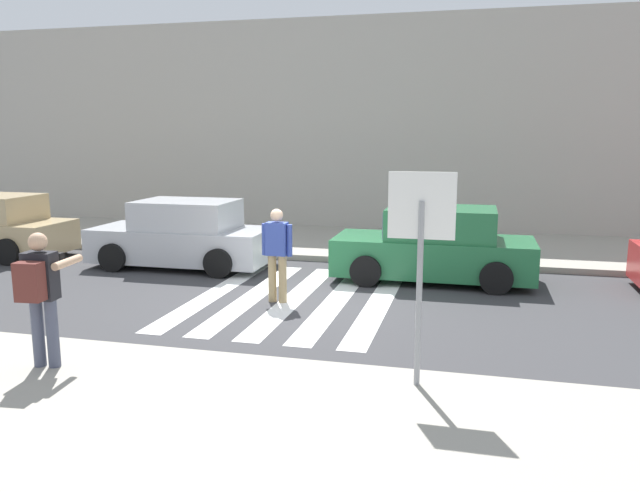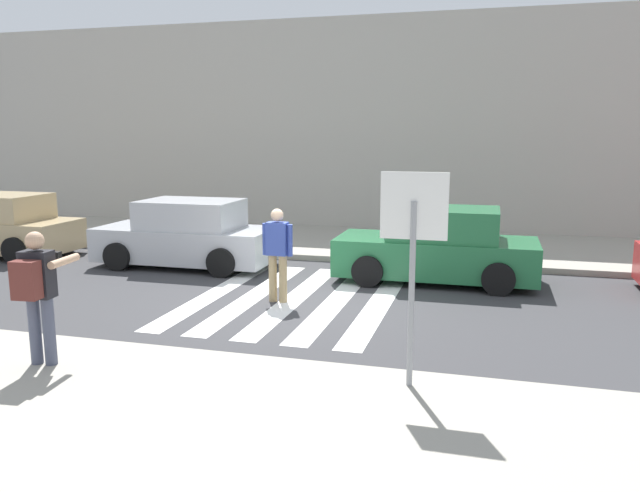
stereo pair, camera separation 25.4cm
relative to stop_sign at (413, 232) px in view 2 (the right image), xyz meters
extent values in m
plane|color=#38383A|center=(-2.65, 3.66, -1.96)|extent=(120.00, 120.00, 0.00)
cube|color=#9E998C|center=(-2.65, -2.54, -1.89)|extent=(60.00, 6.00, 0.14)
cube|color=#9E998C|center=(-2.65, 9.66, -1.89)|extent=(60.00, 4.80, 0.14)
cube|color=#ADA89E|center=(-2.65, 14.06, 1.30)|extent=(56.00, 4.00, 6.53)
cube|color=silver|center=(-4.25, 3.86, -1.96)|extent=(0.44, 5.20, 0.01)
cube|color=silver|center=(-3.45, 3.86, -1.96)|extent=(0.44, 5.20, 0.01)
cube|color=silver|center=(-2.65, 3.86, -1.96)|extent=(0.44, 5.20, 0.01)
cube|color=silver|center=(-1.85, 3.86, -1.96)|extent=(0.44, 5.20, 0.01)
cube|color=silver|center=(-1.05, 3.86, -1.96)|extent=(0.44, 5.20, 0.01)
cylinder|color=gray|center=(0.00, -0.01, -0.74)|extent=(0.07, 0.07, 2.17)
cube|color=white|center=(0.00, 0.00, 0.30)|extent=(0.76, 0.03, 0.76)
cube|color=red|center=(0.00, 0.02, 0.30)|extent=(0.66, 0.02, 0.66)
cylinder|color=#474C60|center=(-4.72, -0.58, -1.38)|extent=(0.15, 0.15, 0.88)
cylinder|color=#474C60|center=(-4.52, -0.56, -1.38)|extent=(0.15, 0.15, 0.88)
cube|color=black|center=(-4.62, -0.57, -0.64)|extent=(0.40, 0.28, 0.60)
sphere|color=tan|center=(-4.62, -0.57, -0.21)|extent=(0.23, 0.23, 0.23)
cylinder|color=tan|center=(-4.88, -0.37, -0.51)|extent=(0.15, 0.59, 0.10)
cylinder|color=tan|center=(-4.40, -0.32, -0.51)|extent=(0.15, 0.59, 0.10)
cube|color=black|center=(-4.66, -0.17, -0.48)|extent=(0.15, 0.11, 0.10)
cube|color=#5B2823|center=(-4.60, -0.80, -0.66)|extent=(0.34, 0.23, 0.48)
cylinder|color=tan|center=(-2.97, 3.56, -1.52)|extent=(0.15, 0.15, 0.88)
cylinder|color=tan|center=(-2.77, 3.55, -1.52)|extent=(0.15, 0.15, 0.88)
cube|color=#33479E|center=(-2.87, 3.55, -0.78)|extent=(0.39, 0.25, 0.60)
sphere|color=beige|center=(-2.87, 3.55, -0.35)|extent=(0.23, 0.23, 0.23)
cylinder|color=#33479E|center=(-3.11, 3.56, -0.80)|extent=(0.10, 0.10, 0.58)
cylinder|color=#33479E|center=(-2.63, 3.54, -0.80)|extent=(0.10, 0.10, 0.58)
cube|color=slate|center=(-10.17, 5.96, -0.73)|extent=(0.10, 1.50, 0.51)
cylinder|color=black|center=(-10.01, 5.11, -1.64)|extent=(0.64, 0.22, 0.64)
cylinder|color=black|center=(-10.01, 6.81, -1.64)|extent=(0.64, 0.22, 0.64)
cube|color=#B7BABF|center=(-5.97, 5.96, -1.43)|extent=(4.10, 1.70, 0.76)
cube|color=#B7BABF|center=(-5.82, 5.96, -0.73)|extent=(2.20, 1.56, 0.64)
cube|color=slate|center=(-6.89, 5.96, -0.73)|extent=(0.10, 1.50, 0.54)
cube|color=slate|center=(-4.85, 5.96, -0.73)|extent=(0.10, 1.50, 0.51)
cylinder|color=black|center=(-7.24, 5.11, -1.64)|extent=(0.64, 0.22, 0.64)
cylinder|color=black|center=(-7.24, 6.81, -1.64)|extent=(0.64, 0.22, 0.64)
cylinder|color=black|center=(-4.70, 5.11, -1.64)|extent=(0.64, 0.22, 0.64)
cylinder|color=black|center=(-4.70, 6.81, -1.64)|extent=(0.64, 0.22, 0.64)
cube|color=#236B3D|center=(-0.23, 5.96, -1.43)|extent=(4.10, 1.70, 0.76)
cube|color=#236B3D|center=(-0.08, 5.96, -0.73)|extent=(2.20, 1.56, 0.64)
cube|color=slate|center=(-1.15, 5.96, -0.73)|extent=(0.10, 1.50, 0.54)
cube|color=slate|center=(0.89, 5.96, -0.73)|extent=(0.10, 1.50, 0.51)
cylinder|color=black|center=(-1.50, 5.11, -1.64)|extent=(0.64, 0.22, 0.64)
cylinder|color=black|center=(-1.50, 6.81, -1.64)|extent=(0.64, 0.22, 0.64)
cylinder|color=black|center=(1.04, 5.11, -1.64)|extent=(0.64, 0.22, 0.64)
cylinder|color=black|center=(1.04, 6.81, -1.64)|extent=(0.64, 0.22, 0.64)
camera|label=1|loc=(0.58, -7.04, 1.11)|focal=35.00mm
camera|label=2|loc=(0.82, -6.98, 1.11)|focal=35.00mm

